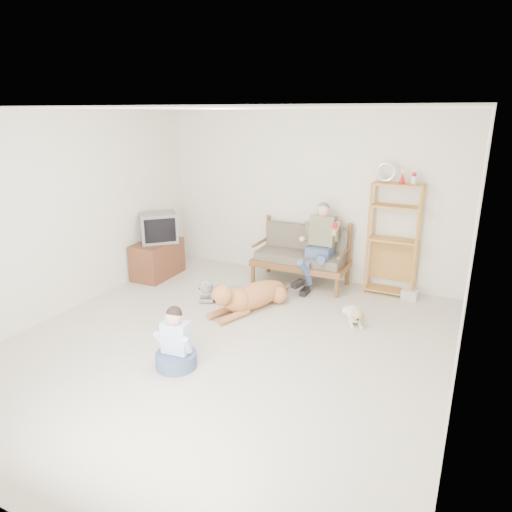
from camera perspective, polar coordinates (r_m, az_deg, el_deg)
The scene contains 16 objects.
floor at distance 5.59m, azimuth -3.85°, elevation -11.02°, with size 5.50×5.50×0.00m, color silver.
ceiling at distance 4.91m, azimuth -4.52°, elevation 17.86°, with size 5.50×5.50×0.00m, color silver.
wall_back at distance 7.53m, azimuth 6.50°, elevation 7.37°, with size 5.00×5.00×0.00m, color silver.
wall_left at distance 6.67m, azimuth -23.13°, elevation 4.75°, with size 5.50×5.50×0.00m, color silver.
wall_right at distance 4.43m, azimuth 25.05°, elevation -1.50°, with size 5.50×5.50×0.00m, color silver.
loveseat at distance 7.37m, azimuth 5.77°, elevation 0.24°, with size 1.50×0.71×0.95m.
man at distance 7.04m, azimuth 7.52°, elevation 0.53°, with size 0.52×0.74×1.20m.
etagere at distance 7.09m, azimuth 16.75°, elevation 2.11°, with size 0.75×0.33×1.99m.
book_stack at distance 7.18m, azimuth 18.69°, elevation -4.60°, with size 0.23×0.17×0.15m, color silver.
tv_stand at distance 7.86m, azimuth -12.22°, elevation -0.37°, with size 0.53×0.91×0.60m.
crt_tv at distance 7.73m, azimuth -12.10°, elevation 3.52°, with size 0.74×0.74×0.49m.
wall_outlet at distance 8.25m, azimuth -1.97°, elevation 0.89°, with size 0.12×0.02×0.08m, color silver.
golden_retriever at distance 6.42m, azimuth -0.93°, elevation -5.06°, with size 0.76×1.56×0.49m.
shaggy_dog at distance 6.72m, azimuth -3.36°, elevation -4.59°, with size 1.02×0.63×0.34m.
terrier at distance 6.23m, azimuth 12.19°, elevation -7.17°, with size 0.36×0.62×0.25m.
child at distance 5.11m, azimuth -10.00°, elevation -10.93°, with size 0.45×0.45×0.71m.
Camera 1 is at (2.49, -4.23, 2.68)m, focal length 32.00 mm.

